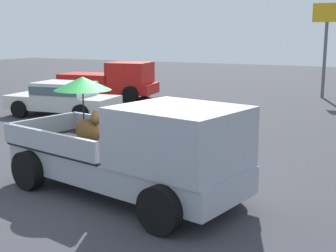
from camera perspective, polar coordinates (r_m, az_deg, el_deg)
The scene contains 5 objects.
ground_plane at distance 9.37m, azimuth -5.49°, elevation -8.35°, with size 80.00×80.00×0.00m, color #38383D.
pickup_truck_main at distance 8.80m, azimuth -3.55°, elevation -3.02°, with size 5.32×3.04×2.27m.
pickup_truck_red at distance 22.99m, azimuth -6.99°, elevation 5.56°, with size 5.02×2.75×1.80m.
parked_sedan_far at distance 18.30m, azimuth -12.82°, elevation 3.49°, with size 4.47×2.34×1.33m.
motel_sign at distance 24.26m, azimuth 18.97°, elevation 11.01°, with size 1.40×0.16×4.61m.
Camera 1 is at (4.78, -7.41, 3.14)m, focal length 49.36 mm.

